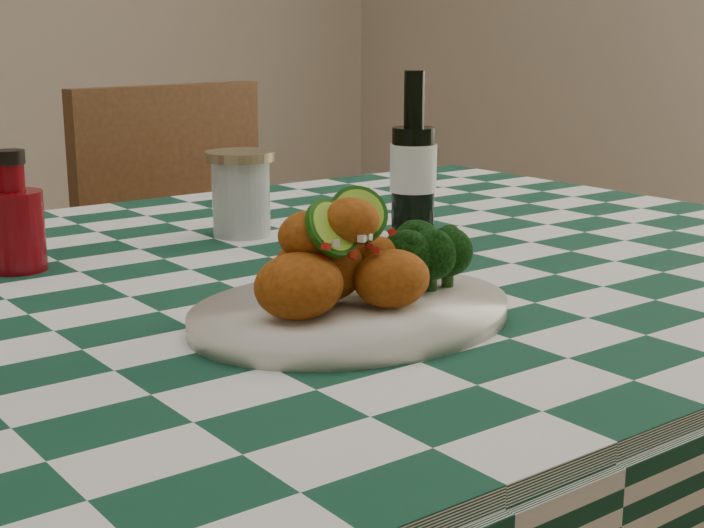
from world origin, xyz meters
TOP-DOWN VIEW (x-y plane):
  - plate at (0.02, -0.20)m, footprint 0.32×0.25m
  - fried_chicken_pile at (0.01, -0.20)m, footprint 0.15×0.11m
  - broccoli_side at (0.11, -0.19)m, footprint 0.08×0.08m
  - ketchup_bottle at (-0.15, 0.18)m, footprint 0.08×0.08m
  - mason_jar at (0.14, 0.19)m, footprint 0.10×0.10m
  - beer_bottle at (0.31, 0.05)m, footprint 0.07×0.07m
  - wooden_chair_right at (0.43, 0.74)m, footprint 0.47×0.49m

SIDE VIEW (x-z plane):
  - wooden_chair_right at x=0.43m, z-range 0.00..0.94m
  - plate at x=0.02m, z-range 0.79..0.80m
  - broccoli_side at x=0.11m, z-range 0.80..0.86m
  - mason_jar at x=0.14m, z-range 0.79..0.90m
  - fried_chicken_pile at x=0.01m, z-range 0.80..0.90m
  - ketchup_bottle at x=-0.15m, z-range 0.79..0.92m
  - beer_bottle at x=0.31m, z-range 0.79..1.00m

